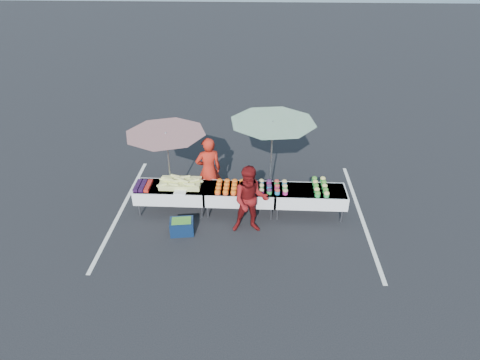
{
  "coord_description": "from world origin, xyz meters",
  "views": [
    {
      "loc": [
        0.42,
        -8.69,
        6.31
      ],
      "look_at": [
        0.0,
        0.0,
        1.0
      ],
      "focal_mm": 30.0,
      "sensor_mm": 36.0,
      "label": 1
    }
  ],
  "objects_px": {
    "table_center": "(240,194)",
    "umbrella_right": "(273,129)",
    "customer": "(250,200)",
    "vendor": "(209,170)",
    "umbrella_left": "(166,139)",
    "table_left": "(171,192)",
    "storage_bin": "(182,226)",
    "table_right": "(310,196)"
  },
  "relations": [
    {
      "from": "table_left",
      "to": "umbrella_right",
      "type": "relative_size",
      "value": 0.68
    },
    {
      "from": "table_right",
      "to": "storage_bin",
      "type": "relative_size",
      "value": 2.98
    },
    {
      "from": "table_left",
      "to": "umbrella_right",
      "type": "xyz_separation_m",
      "value": [
        2.6,
        0.8,
        1.5
      ]
    },
    {
      "from": "table_center",
      "to": "vendor",
      "type": "relative_size",
      "value": 0.98
    },
    {
      "from": "table_left",
      "to": "umbrella_right",
      "type": "height_order",
      "value": "umbrella_right"
    },
    {
      "from": "table_left",
      "to": "umbrella_right",
      "type": "distance_m",
      "value": 3.11
    },
    {
      "from": "umbrella_left",
      "to": "vendor",
      "type": "bearing_deg",
      "value": 8.37
    },
    {
      "from": "table_left",
      "to": "umbrella_right",
      "type": "bearing_deg",
      "value": 17.1
    },
    {
      "from": "table_center",
      "to": "storage_bin",
      "type": "relative_size",
      "value": 2.98
    },
    {
      "from": "table_left",
      "to": "vendor",
      "type": "relative_size",
      "value": 0.98
    },
    {
      "from": "table_center",
      "to": "storage_bin",
      "type": "height_order",
      "value": "table_center"
    },
    {
      "from": "storage_bin",
      "to": "umbrella_right",
      "type": "bearing_deg",
      "value": 30.29
    },
    {
      "from": "vendor",
      "to": "umbrella_right",
      "type": "xyz_separation_m",
      "value": [
        1.67,
        0.25,
        1.13
      ]
    },
    {
      "from": "table_center",
      "to": "vendor",
      "type": "distance_m",
      "value": 1.09
    },
    {
      "from": "table_left",
      "to": "table_right",
      "type": "distance_m",
      "value": 3.6
    },
    {
      "from": "table_left",
      "to": "table_center",
      "type": "xyz_separation_m",
      "value": [
        1.8,
        0.0,
        0.0
      ]
    },
    {
      "from": "vendor",
      "to": "storage_bin",
      "type": "height_order",
      "value": "vendor"
    },
    {
      "from": "customer",
      "to": "storage_bin",
      "type": "relative_size",
      "value": 2.87
    },
    {
      "from": "table_left",
      "to": "customer",
      "type": "height_order",
      "value": "customer"
    },
    {
      "from": "table_right",
      "to": "table_center",
      "type": "bearing_deg",
      "value": 180.0
    },
    {
      "from": "table_center",
      "to": "storage_bin",
      "type": "xyz_separation_m",
      "value": [
        -1.39,
        -0.94,
        -0.39
      ]
    },
    {
      "from": "vendor",
      "to": "umbrella_left",
      "type": "distance_m",
      "value": 1.41
    },
    {
      "from": "customer",
      "to": "umbrella_right",
      "type": "relative_size",
      "value": 0.66
    },
    {
      "from": "table_left",
      "to": "table_center",
      "type": "height_order",
      "value": "same"
    },
    {
      "from": "storage_bin",
      "to": "umbrella_left",
      "type": "bearing_deg",
      "value": 102.29
    },
    {
      "from": "table_right",
      "to": "customer",
      "type": "relative_size",
      "value": 1.04
    },
    {
      "from": "vendor",
      "to": "customer",
      "type": "bearing_deg",
      "value": 112.97
    },
    {
      "from": "table_center",
      "to": "umbrella_right",
      "type": "distance_m",
      "value": 1.88
    },
    {
      "from": "umbrella_left",
      "to": "umbrella_right",
      "type": "distance_m",
      "value": 2.73
    },
    {
      "from": "vendor",
      "to": "umbrella_right",
      "type": "height_order",
      "value": "umbrella_right"
    },
    {
      "from": "table_right",
      "to": "storage_bin",
      "type": "distance_m",
      "value": 3.35
    },
    {
      "from": "customer",
      "to": "umbrella_left",
      "type": "bearing_deg",
      "value": 148.85
    },
    {
      "from": "table_right",
      "to": "umbrella_left",
      "type": "xyz_separation_m",
      "value": [
        -3.69,
        0.4,
        1.32
      ]
    },
    {
      "from": "umbrella_left",
      "to": "storage_bin",
      "type": "bearing_deg",
      "value": -69.53
    },
    {
      "from": "table_left",
      "to": "umbrella_left",
      "type": "height_order",
      "value": "umbrella_left"
    },
    {
      "from": "table_right",
      "to": "storage_bin",
      "type": "xyz_separation_m",
      "value": [
        -3.19,
        -0.94,
        -0.39
      ]
    },
    {
      "from": "table_left",
      "to": "vendor",
      "type": "bearing_deg",
      "value": 30.62
    },
    {
      "from": "customer",
      "to": "vendor",
      "type": "bearing_deg",
      "value": 128.35
    },
    {
      "from": "storage_bin",
      "to": "customer",
      "type": "bearing_deg",
      "value": -1.7
    },
    {
      "from": "storage_bin",
      "to": "vendor",
      "type": "bearing_deg",
      "value": 62.6
    },
    {
      "from": "vendor",
      "to": "table_left",
      "type": "bearing_deg",
      "value": 11.95
    },
    {
      "from": "table_left",
      "to": "storage_bin",
      "type": "bearing_deg",
      "value": -66.46
    }
  ]
}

